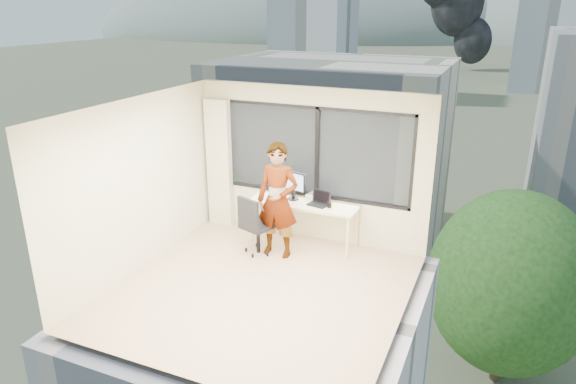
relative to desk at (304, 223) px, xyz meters
The scene contains 24 objects.
floor 1.70m from the desk, 90.00° to the right, with size 4.00×4.00×0.01m, color #D2AE89.
ceiling 2.78m from the desk, 90.00° to the right, with size 4.00×4.00×0.01m, color white.
wall_front 3.78m from the desk, 90.00° to the right, with size 4.00×0.01×2.60m, color beige.
wall_left 2.76m from the desk, 140.31° to the right, with size 0.01×4.00×2.60m, color beige.
wall_right 2.76m from the desk, 39.69° to the right, with size 0.01×4.00×2.60m, color beige.
window_wall 1.20m from the desk, 81.63° to the left, with size 3.30×0.16×1.55m, color black, non-canonical shape.
curtain 1.90m from the desk, behind, with size 0.45×0.14×2.30m, color beige.
desk is the anchor object (origin of this frame).
chair 0.83m from the desk, 132.28° to the right, with size 0.52×0.52×1.01m, color black, non-canonical shape.
person 0.80m from the desk, 113.67° to the right, with size 0.68×0.44×1.86m, color #2D2D33.
monitor 0.66m from the desk, 163.54° to the left, with size 0.49×0.11×0.49m, color black, non-canonical shape.
game_console 0.50m from the desk, 63.68° to the left, with size 0.29×0.24×0.07m, color white.
laptop 0.55m from the desk, ahead, with size 0.32×0.34×0.21m, color black, non-canonical shape.
cellphone 0.69m from the desk, 169.99° to the right, with size 0.10×0.05×0.01m, color black.
pen_cup 0.63m from the desk, ahead, with size 0.07×0.07×0.09m, color black.
handbag 0.54m from the desk, 41.75° to the left, with size 0.24×0.12×0.18m, color #0D4F42.
exterior_ground 119.21m from the desk, 90.00° to the left, with size 400.00×400.00×0.04m, color #515B3D.
near_bldg_a 30.64m from the desk, 107.62° to the left, with size 16.00×12.00×14.00m, color beige.
far_tower_a 99.69m from the desk, 110.55° to the left, with size 14.00×14.00×28.00m, color silver.
far_tower_b 118.61m from the desk, 86.13° to the left, with size 13.00×13.00×30.00m, color silver.
far_tower_d 160.05m from the desk, 112.02° to the left, with size 16.00×14.00×22.00m, color silver.
hill_a 340.51m from the desk, 110.65° to the left, with size 288.00×216.00×90.00m, color slate.
tree_a 27.88m from the desk, 128.19° to the left, with size 7.00×7.00×8.00m, color #1C4316, non-canonical shape.
tree_b 19.51m from the desk, 76.24° to the left, with size 7.60×7.60×9.00m, color #1C4316, non-canonical shape.
Camera 1 is at (2.94, -5.81, 3.86)m, focal length 32.47 mm.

